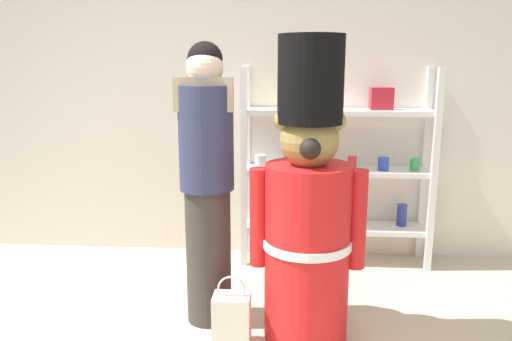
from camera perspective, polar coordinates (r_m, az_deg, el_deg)
back_wall at (r=4.26m, az=-2.20°, el=7.86°), size 6.40×0.12×2.60m
merchandise_shelf at (r=4.10m, az=9.03°, el=0.64°), size 1.51×0.35×1.59m
teddy_bear_guard at (r=2.93m, az=5.87°, el=-4.82°), size 0.67×0.52×1.77m
person_shopper at (r=3.08m, az=-5.55°, el=-1.15°), size 0.35×0.33×1.74m
shopping_bag at (r=3.06m, az=-2.76°, el=-16.43°), size 0.22×0.16×0.43m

